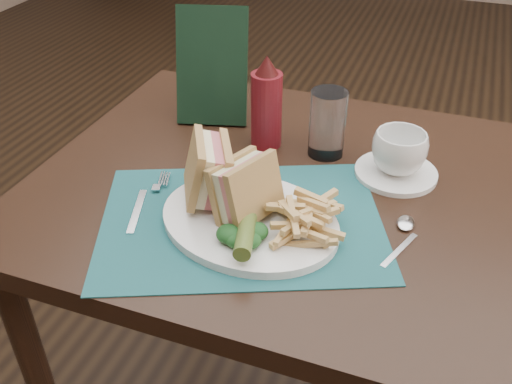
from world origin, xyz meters
TOP-DOWN VIEW (x-y plane):
  - floor at (0.00, 0.00)m, footprint 7.00×7.00m
  - table_main at (0.00, -0.50)m, footprint 0.90×0.75m
  - placemat at (-0.03, -0.64)m, footprint 0.55×0.48m
  - plate at (-0.01, -0.65)m, footprint 0.34×0.30m
  - sandwich_half_a at (-0.12, -0.63)m, footprint 0.12×0.14m
  - sandwich_half_b at (-0.04, -0.63)m, footprint 0.11×0.13m
  - kale_garnish at (-0.01, -0.70)m, footprint 0.11×0.08m
  - pickle_spear at (0.00, -0.70)m, footprint 0.06×0.12m
  - fries_pile at (0.06, -0.64)m, footprint 0.18×0.20m
  - fork at (-0.20, -0.65)m, footprint 0.09×0.17m
  - spoon at (0.22, -0.60)m, footprint 0.09×0.15m
  - saucer at (0.18, -0.41)m, footprint 0.19×0.19m
  - coffee_cup at (0.18, -0.41)m, footprint 0.14×0.14m
  - drinking_glass at (0.04, -0.38)m, footprint 0.08×0.08m
  - ketchup_bottle at (-0.08, -0.39)m, footprint 0.06×0.06m
  - check_presenter at (-0.22, -0.32)m, footprint 0.16×0.12m

SIDE VIEW (x-z plane):
  - floor at x=0.00m, z-range 0.00..0.00m
  - table_main at x=0.00m, z-range 0.00..0.75m
  - placemat at x=-0.03m, z-range 0.75..0.75m
  - spoon at x=0.22m, z-range 0.75..0.76m
  - saucer at x=0.18m, z-range 0.75..0.76m
  - fork at x=-0.20m, z-range 0.75..0.76m
  - plate at x=-0.01m, z-range 0.75..0.77m
  - kale_garnish at x=-0.01m, z-range 0.77..0.79m
  - pickle_spear at x=0.00m, z-range 0.77..0.80m
  - fries_pile at x=0.06m, z-range 0.77..0.82m
  - coffee_cup at x=0.18m, z-range 0.76..0.84m
  - drinking_glass at x=0.04m, z-range 0.75..0.88m
  - sandwich_half_b at x=-0.04m, z-range 0.77..0.87m
  - sandwich_half_a at x=-0.12m, z-range 0.77..0.88m
  - ketchup_bottle at x=-0.08m, z-range 0.75..0.94m
  - check_presenter at x=-0.22m, z-range 0.75..0.98m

